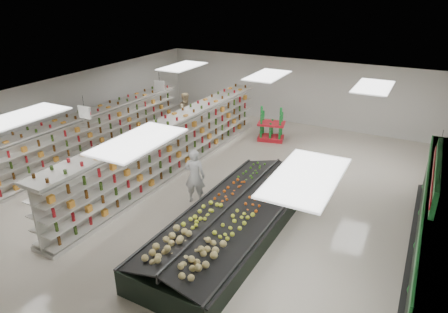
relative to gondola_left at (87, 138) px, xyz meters
The scene contains 14 objects.
floor 6.00m from the gondola_left, ahead, with size 16.00×16.00×0.00m, color beige.
ceiling 6.38m from the gondola_left, ahead, with size 14.00×16.00×0.02m, color white.
wall_back 10.11m from the gondola_left, 53.96° to the left, with size 14.00×0.02×3.20m, color silver.
wall_left 1.31m from the gondola_left, behind, with size 0.02×16.00×3.20m, color silver.
produce_wall_case 12.54m from the gondola_left, ahead, with size 0.93×8.00×2.20m.
aisle_sign_near 3.40m from the gondola_left, 40.85° to the right, with size 0.52×0.06×0.75m.
aisle_sign_far 3.58m from the gondola_left, 45.30° to the left, with size 0.52×0.06×0.75m.
hortifruti_banner 12.38m from the gondola_left, ahead, with size 0.12×3.20×0.95m.
gondola_left is the anchor object (origin of this frame).
gondola_center 3.75m from the gondola_left, ahead, with size 1.17×11.76×2.04m.
produce_island 7.79m from the gondola_left, 15.30° to the right, with size 2.63×6.88×1.02m.
soda_endcap 7.84m from the gondola_left, 42.56° to the left, with size 1.30×1.02×1.48m.
shopper_main 5.71m from the gondola_left, ahead, with size 0.66×0.44×1.82m, color silver.
shopper_background 4.96m from the gondola_left, 69.55° to the left, with size 0.89×0.55×1.84m, color tan.
Camera 1 is at (5.76, -10.71, 6.55)m, focal length 32.00 mm.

